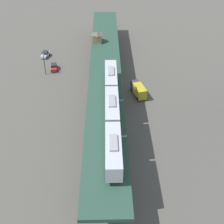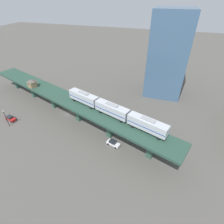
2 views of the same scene
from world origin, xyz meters
name	(u,v)px [view 2 (image 2 of 2)]	position (x,y,z in m)	size (l,w,h in m)	color
ground_plane	(68,114)	(0.00, 0.00, 0.00)	(400.00, 400.00, 0.00)	#4C4944
elevated_viaduct	(66,100)	(-0.06, -0.17, 6.57)	(38.41, 89.59, 7.65)	#244135
subway_train	(112,109)	(5.74, 20.57, 10.19)	(14.97, 36.03, 4.45)	#ADB2BA
signal_hut	(32,83)	(-3.66, -17.67, 9.45)	(4.11, 4.11, 3.40)	#8C7251
street_car_red	(10,118)	(10.55, -18.92, 0.94)	(2.77, 4.70, 1.89)	#AD1E1E
street_car_white	(113,143)	(11.00, 22.69, 0.94)	(3.01, 4.73, 1.89)	silver
delivery_truck	(85,102)	(-8.27, 3.89, 1.76)	(2.86, 7.36, 3.20)	#333338
street_lamp	(6,117)	(13.61, -16.76, 4.11)	(0.44, 0.44, 6.94)	black
office_tower	(168,55)	(-31.11, 34.26, 18.00)	(16.00, 16.00, 36.00)	#3D5B7A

